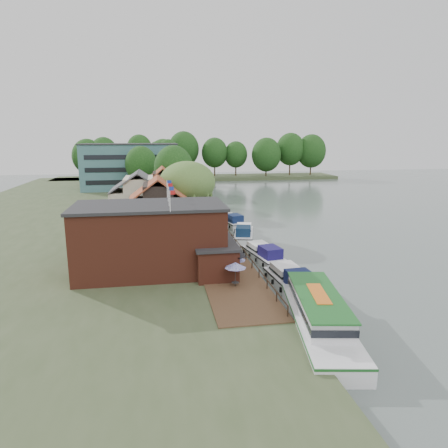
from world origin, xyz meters
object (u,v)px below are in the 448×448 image
cottage_b (139,198)px  swan (287,313)px  umbrella_1 (235,266)px  cottage_a (159,208)px  umbrella_2 (225,256)px  umbrella_5 (219,237)px  willow (188,195)px  umbrella_6 (221,232)px  pub (170,237)px  cruiser_2 (244,231)px  hotel_block (130,166)px  cruiser_0 (292,279)px  umbrella_4 (216,241)px  tour_boat (320,315)px  cruiser_3 (231,219)px  cruiser_1 (264,252)px  cruiser_4 (217,209)px  cottage_c (163,190)px  umbrella_3 (228,247)px  umbrella_0 (235,274)px

cottage_b → swan: size_ratio=21.82×
cottage_b → umbrella_1: (10.36, -28.57, -2.96)m
cottage_a → umbrella_2: 16.86m
umbrella_2 → swan: size_ratio=5.40×
cottage_b → umbrella_5: cottage_b is taller
willow → umbrella_6: bearing=-66.4°
pub → swan: (9.50, -10.52, -4.43)m
cruiser_2 → hotel_block: bearing=123.6°
umbrella_5 → cottage_a: bearing=139.3°
umbrella_2 → cruiser_0: umbrella_2 is taller
pub → umbrella_2: 6.39m
cruiser_2 → umbrella_4: bearing=-107.0°
umbrella_1 → tour_boat: 11.52m
cottage_a → umbrella_5: bearing=-40.7°
umbrella_1 → swan: 7.90m
pub → cottage_a: 15.05m
pub → cruiser_0: bearing=-23.9°
pub → swan: size_ratio=45.45×
umbrella_2 → cruiser_3: umbrella_2 is taller
willow → cottage_b: bearing=146.3°
umbrella_5 → umbrella_6: size_ratio=1.01×
pub → cruiser_3: (11.21, 25.02, -3.52)m
hotel_block → cruiser_1: bearing=-73.6°
cruiser_1 → swan: 15.34m
hotel_block → cruiser_3: size_ratio=2.70×
umbrella_1 → cruiser_4: (4.07, 39.15, -1.13)m
cruiser_3 → cruiser_4: cruiser_4 is taller
cruiser_3 → tour_boat: 39.16m
cruiser_3 → tour_boat: size_ratio=0.66×
willow → tour_boat: 35.24m
cottage_c → willow: (3.50, -14.00, 0.96)m
umbrella_1 → cruiser_3: umbrella_1 is taller
umbrella_4 → umbrella_5: bearing=71.2°
umbrella_4 → umbrella_6: same height
pub → umbrella_3: (6.85, 3.62, -2.36)m
cruiser_1 → swan: size_ratio=21.36×
cottage_c → pub: bearing=-90.0°
willow → cruiser_2: (7.95, -4.29, -5.07)m
pub → tour_boat: (10.89, -14.14, -3.09)m
pub → umbrella_5: pub is taller
umbrella_2 → cruiser_3: 25.67m
umbrella_3 → tour_boat: 18.22m
umbrella_5 → cruiser_2: size_ratio=0.25×
cruiser_1 → cruiser_4: 30.94m
umbrella_0 → umbrella_6: (1.37, 17.29, 0.00)m
tour_boat → umbrella_0: bearing=131.2°
cruiser_0 → swan: size_ratio=23.25×
hotel_block → cottage_c: (8.00, -37.00, -1.90)m
cruiser_2 → cruiser_3: (-0.25, 9.31, -0.01)m
hotel_block → umbrella_6: bearing=-75.6°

